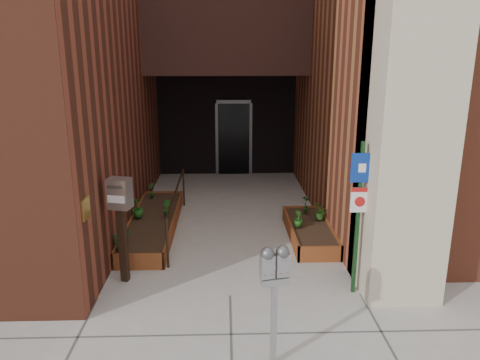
{
  "coord_description": "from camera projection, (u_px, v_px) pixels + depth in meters",
  "views": [
    {
      "loc": [
        -0.05,
        -6.37,
        3.63
      ],
      "look_at": [
        0.21,
        1.8,
        1.32
      ],
      "focal_mm": 35.0,
      "sensor_mm": 36.0,
      "label": 1
    }
  ],
  "objects": [
    {
      "name": "handrail",
      "position": [
        176.0,
        197.0,
        9.43
      ],
      "size": [
        0.04,
        3.34,
        0.9
      ],
      "color": "black",
      "rests_on": "ground"
    },
    {
      "name": "shrub_right_a",
      "position": [
        298.0,
        218.0,
        9.04
      ],
      "size": [
        0.25,
        0.25,
        0.32
      ],
      "primitive_type": "imported",
      "rotation": [
        0.0,
        0.0,
        1.02
      ],
      "color": "#205C1A",
      "rests_on": "planter_right"
    },
    {
      "name": "sign_post",
      "position": [
        359.0,
        203.0,
        6.83
      ],
      "size": [
        0.32,
        0.08,
        2.36
      ],
      "color": "#143717",
      "rests_on": "ground"
    },
    {
      "name": "payment_dropbox",
      "position": [
        120.0,
        208.0,
        7.25
      ],
      "size": [
        0.39,
        0.33,
        1.72
      ],
      "color": "black",
      "rests_on": "ground"
    },
    {
      "name": "shrub_left_a",
      "position": [
        121.0,
        239.0,
        8.02
      ],
      "size": [
        0.44,
        0.44,
        0.35
      ],
      "primitive_type": "imported",
      "rotation": [
        0.0,
        0.0,
        0.92
      ],
      "color": "#1A5E21",
      "rests_on": "planter_left"
    },
    {
      "name": "shrub_left_c",
      "position": [
        138.0,
        207.0,
        9.52
      ],
      "size": [
        0.32,
        0.32,
        0.41
      ],
      "primitive_type": "imported",
      "rotation": [
        0.0,
        0.0,
        3.8
      ],
      "color": "#205C1A",
      "rests_on": "planter_left"
    },
    {
      "name": "shrub_right_b",
      "position": [
        306.0,
        204.0,
        9.83
      ],
      "size": [
        0.27,
        0.27,
        0.36
      ],
      "primitive_type": "imported",
      "rotation": [
        0.0,
        0.0,
        2.38
      ],
      "color": "#1A5016",
      "rests_on": "planter_right"
    },
    {
      "name": "shrub_left_b",
      "position": [
        167.0,
        209.0,
        9.56
      ],
      "size": [
        0.26,
        0.26,
        0.34
      ],
      "primitive_type": "imported",
      "rotation": [
        0.0,
        0.0,
        2.11
      ],
      "color": "#1B5217",
      "rests_on": "planter_left"
    },
    {
      "name": "parking_meter",
      "position": [
        275.0,
        274.0,
        5.27
      ],
      "size": [
        0.35,
        0.19,
        1.51
      ],
      "color": "gray",
      "rests_on": "ground"
    },
    {
      "name": "planter_right",
      "position": [
        310.0,
        232.0,
        9.24
      ],
      "size": [
        0.8,
        2.2,
        0.3
      ],
      "color": "brown",
      "rests_on": "ground"
    },
    {
      "name": "shrub_left_d",
      "position": [
        152.0,
        190.0,
        10.8
      ],
      "size": [
        0.26,
        0.26,
        0.35
      ],
      "primitive_type": "imported",
      "rotation": [
        0.0,
        0.0,
        5.26
      ],
      "color": "#164F1A",
      "rests_on": "planter_left"
    },
    {
      "name": "planter_left",
      "position": [
        153.0,
        225.0,
        9.62
      ],
      "size": [
        0.9,
        3.6,
        0.3
      ],
      "color": "brown",
      "rests_on": "ground"
    },
    {
      "name": "ground",
      "position": [
        230.0,
        296.0,
        7.11
      ],
      "size": [
        80.0,
        80.0,
        0.0
      ],
      "primitive_type": "plane",
      "color": "#9E9991",
      "rests_on": "ground"
    },
    {
      "name": "shrub_right_c",
      "position": [
        320.0,
        212.0,
        9.41
      ],
      "size": [
        0.41,
        0.41,
        0.33
      ],
      "primitive_type": "imported",
      "rotation": [
        0.0,
        0.0,
        4.13
      ],
      "color": "#285618",
      "rests_on": "planter_right"
    }
  ]
}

